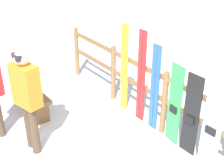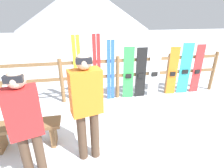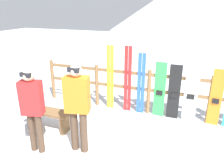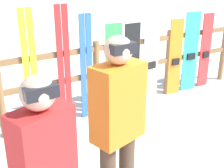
{
  "view_description": "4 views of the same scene",
  "coord_description": "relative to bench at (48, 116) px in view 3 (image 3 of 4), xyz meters",
  "views": [
    {
      "loc": [
        3.21,
        -1.68,
        3.43
      ],
      "look_at": [
        -0.64,
        1.16,
        0.92
      ],
      "focal_mm": 50.0,
      "sensor_mm": 36.0,
      "label": 1
    },
    {
      "loc": [
        -0.99,
        -2.57,
        2.29
      ],
      "look_at": [
        -0.31,
        1.03,
        0.76
      ],
      "focal_mm": 28.0,
      "sensor_mm": 36.0,
      "label": 2
    },
    {
      "loc": [
        0.97,
        -3.5,
        2.74
      ],
      "look_at": [
        -0.67,
        0.86,
        1.07
      ],
      "focal_mm": 35.0,
      "sensor_mm": 36.0,
      "label": 3
    },
    {
      "loc": [
        -2.24,
        -2.26,
        2.3
      ],
      "look_at": [
        -0.25,
        0.95,
        0.83
      ],
      "focal_mm": 50.0,
      "sensor_mm": 36.0,
      "label": 4
    }
  ],
  "objects": [
    {
      "name": "ground_plane",
      "position": [
        2.01,
        -0.19,
        -0.35
      ],
      "size": [
        40.0,
        40.0,
        0.0
      ],
      "primitive_type": "plane",
      "color": "white"
    },
    {
      "name": "mountain_backdrop",
      "position": [
        2.01,
        23.64,
        2.65
      ],
      "size": [
        18.0,
        18.0,
        6.0
      ],
      "color": "silver",
      "rests_on": "ground"
    },
    {
      "name": "fence",
      "position": [
        2.01,
        1.64,
        0.37
      ],
      "size": [
        6.07,
        0.1,
        1.2
      ],
      "color": "brown",
      "rests_on": "ground"
    },
    {
      "name": "bench",
      "position": [
        0.0,
        0.0,
        0.0
      ],
      "size": [
        1.19,
        0.36,
        0.48
      ],
      "color": "brown",
      "rests_on": "ground"
    },
    {
      "name": "person_red",
      "position": [
        0.29,
        -0.76,
        0.65
      ],
      "size": [
        0.44,
        0.32,
        1.69
      ],
      "color": "#4C3828",
      "rests_on": "ground"
    },
    {
      "name": "person_orange",
      "position": [
        1.07,
        -0.44,
        0.69
      ],
      "size": [
        0.5,
        0.35,
        1.78
      ],
      "color": "#4C3828",
      "rests_on": "ground"
    },
    {
      "name": "ski_pair_yellow",
      "position": [
        0.94,
        1.58,
        0.54
      ],
      "size": [
        0.19,
        0.02,
        1.78
      ],
      "color": "yellow",
      "rests_on": "ground"
    },
    {
      "name": "ski_pair_red",
      "position": [
        1.44,
        1.58,
        0.55
      ],
      "size": [
        0.2,
        0.02,
        1.79
      ],
      "color": "red",
      "rests_on": "ground"
    },
    {
      "name": "ski_pair_blue",
      "position": [
        1.8,
        1.58,
        0.47
      ],
      "size": [
        0.19,
        0.02,
        1.64
      ],
      "color": "blue",
      "rests_on": "ground"
    },
    {
      "name": "snowboard_green",
      "position": [
        2.29,
        1.58,
        0.37
      ],
      "size": [
        0.28,
        0.08,
        1.45
      ],
      "color": "green",
      "rests_on": "ground"
    },
    {
      "name": "snowboard_black_stripe",
      "position": [
        2.65,
        1.58,
        0.36
      ],
      "size": [
        0.3,
        0.06,
        1.42
      ],
      "color": "black",
      "rests_on": "ground"
    },
    {
      "name": "snowboard_white",
      "position": [
        3.05,
        1.58,
        0.38
      ],
      "size": [
        0.32,
        0.07,
        1.47
      ],
      "color": "white",
      "rests_on": "ground"
    },
    {
      "name": "snowboard_orange",
      "position": [
        3.61,
        1.58,
        0.35
      ],
      "size": [
        0.27,
        0.08,
        1.4
      ],
      "color": "orange",
      "rests_on": "ground"
    }
  ]
}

